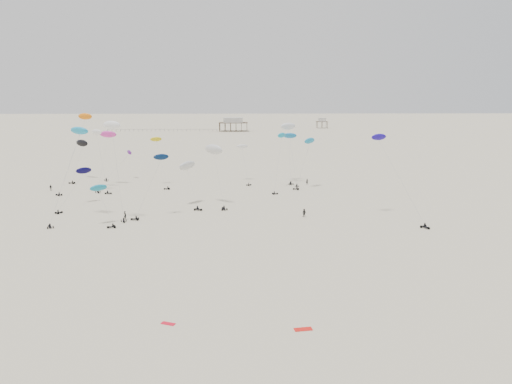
{
  "coord_description": "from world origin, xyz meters",
  "views": [
    {
      "loc": [
        -2.71,
        -18.13,
        28.37
      ],
      "look_at": [
        0.0,
        88.0,
        7.0
      ],
      "focal_mm": 35.0,
      "sensor_mm": 36.0,
      "label": 1
    }
  ],
  "objects_px": {
    "rig_9": "(102,199)",
    "pavilion_small": "(322,124)",
    "spectator_0": "(125,219)",
    "rig_4": "(114,143)",
    "rig_0": "(396,170)",
    "pavilion_main": "(233,125)"
  },
  "relations": [
    {
      "from": "rig_0",
      "to": "rig_9",
      "type": "relative_size",
      "value": 2.51
    },
    {
      "from": "pavilion_main",
      "to": "spectator_0",
      "type": "height_order",
      "value": "pavilion_main"
    },
    {
      "from": "rig_0",
      "to": "rig_4",
      "type": "height_order",
      "value": "rig_4"
    },
    {
      "from": "rig_0",
      "to": "rig_9",
      "type": "xyz_separation_m",
      "value": [
        -64.64,
        -4.07,
        -5.43
      ]
    },
    {
      "from": "rig_4",
      "to": "rig_9",
      "type": "xyz_separation_m",
      "value": [
        -1.89,
        -4.95,
        -11.53
      ]
    },
    {
      "from": "pavilion_main",
      "to": "spectator_0",
      "type": "relative_size",
      "value": 9.35
    },
    {
      "from": "pavilion_small",
      "to": "rig_9",
      "type": "height_order",
      "value": "rig_9"
    },
    {
      "from": "pavilion_main",
      "to": "rig_9",
      "type": "relative_size",
      "value": 2.3
    },
    {
      "from": "pavilion_small",
      "to": "rig_4",
      "type": "bearing_deg",
      "value": -107.6
    },
    {
      "from": "pavilion_small",
      "to": "pavilion_main",
      "type": "bearing_deg",
      "value": -156.8
    },
    {
      "from": "pavilion_small",
      "to": "rig_4",
      "type": "relative_size",
      "value": 0.4
    },
    {
      "from": "spectator_0",
      "to": "rig_0",
      "type": "bearing_deg",
      "value": -138.59
    },
    {
      "from": "rig_9",
      "to": "spectator_0",
      "type": "distance_m",
      "value": 8.29
    },
    {
      "from": "rig_0",
      "to": "rig_9",
      "type": "bearing_deg",
      "value": -21.09
    },
    {
      "from": "rig_4",
      "to": "spectator_0",
      "type": "bearing_deg",
      "value": 156.55
    },
    {
      "from": "spectator_0",
      "to": "rig_9",
      "type": "bearing_deg",
      "value": 95.2
    },
    {
      "from": "rig_4",
      "to": "spectator_0",
      "type": "height_order",
      "value": "rig_4"
    },
    {
      "from": "pavilion_main",
      "to": "rig_4",
      "type": "xyz_separation_m",
      "value": [
        -21.22,
        -257.6,
        13.12
      ]
    },
    {
      "from": "pavilion_main",
      "to": "rig_9",
      "type": "bearing_deg",
      "value": -95.03
    },
    {
      "from": "rig_0",
      "to": "rig_4",
      "type": "relative_size",
      "value": 1.03
    },
    {
      "from": "rig_9",
      "to": "pavilion_small",
      "type": "bearing_deg",
      "value": -36.65
    },
    {
      "from": "pavilion_small",
      "to": "rig_0",
      "type": "xyz_separation_m",
      "value": [
        -28.47,
        -288.48,
        7.75
      ]
    }
  ]
}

